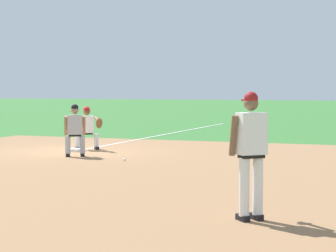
% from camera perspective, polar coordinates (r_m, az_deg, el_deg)
% --- Properties ---
extents(ground_plane, '(160.00, 160.00, 0.00)m').
position_cam_1_polar(ground_plane, '(19.78, -8.09, -2.21)').
color(ground_plane, '#336B2D').
extents(infield_dirt_patch, '(18.00, 18.00, 0.01)m').
position_cam_1_polar(infield_dirt_patch, '(14.55, -3.14, -4.18)').
color(infield_dirt_patch, '#936B47').
rests_on(infield_dirt_patch, ground).
extents(foul_line_stripe, '(16.02, 0.10, 0.00)m').
position_cam_1_polar(foul_line_stripe, '(27.05, 0.14, -0.66)').
color(foul_line_stripe, white).
rests_on(foul_line_stripe, ground).
extents(first_base_bag, '(0.38, 0.38, 0.09)m').
position_cam_1_polar(first_base_bag, '(19.78, -8.09, -2.08)').
color(first_base_bag, white).
rests_on(first_base_bag, ground).
extents(baseball, '(0.07, 0.07, 0.07)m').
position_cam_1_polar(baseball, '(17.10, -3.81, -2.94)').
color(baseball, white).
rests_on(baseball, ground).
extents(pitcher, '(0.85, 0.56, 1.86)m').
position_cam_1_polar(pitcher, '(9.47, 7.24, -1.86)').
color(pitcher, black).
rests_on(pitcher, ground).
extents(first_baseman, '(0.77, 1.07, 1.34)m').
position_cam_1_polar(first_baseman, '(20.20, -7.00, -0.01)').
color(first_baseman, black).
rests_on(first_baseman, ground).
extents(baserunner, '(0.62, 0.67, 1.46)m').
position_cam_1_polar(baserunner, '(18.24, -8.10, -0.19)').
color(baserunner, black).
rests_on(baserunner, ground).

